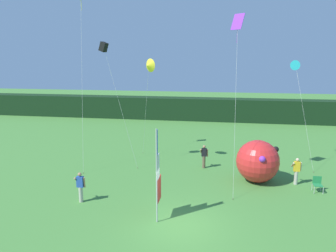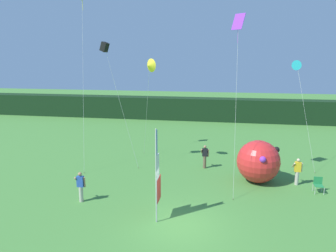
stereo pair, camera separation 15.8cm
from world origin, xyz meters
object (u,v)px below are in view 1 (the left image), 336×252
Objects in this scene: kite_yellow_diamond_0 at (81,11)px; person_mid_field at (80,186)px; banner_flag at (158,176)px; inflatable_balloon at (258,161)px; folding_chair at (318,183)px; person_far_left at (204,156)px; kite_purple_diamond_3 at (237,30)px; kite_cyan_delta_1 at (296,66)px; kite_black_box_2 at (104,48)px; kite_yellow_delta_4 at (149,66)px; person_near_banner at (297,170)px.

person_mid_field is at bearing -69.68° from kite_yellow_diamond_0.
kite_yellow_diamond_0 reaches higher than banner_flag.
folding_chair is at bearing -17.46° from inflatable_balloon.
kite_purple_diamond_3 is (1.84, -2.06, 8.25)m from person_far_left.
kite_cyan_delta_1 reaches higher than folding_chair.
kite_cyan_delta_1 is (12.29, 8.84, 6.18)m from person_mid_field.
kite_cyan_delta_1 is 0.86× the size of kite_black_box_2.
kite_black_box_2 is 1.15× the size of kite_yellow_delta_4.
folding_chair is 0.09× the size of kite_purple_diamond_3.
banner_flag is 0.45× the size of kite_purple_diamond_3.
inflatable_balloon reaches higher than folding_chair.
kite_cyan_delta_1 is 6.43m from kite_purple_diamond_3.
person_near_banner is at bearing 37.01° from banner_flag.
kite_purple_diamond_3 is (-3.89, -0.01, 8.24)m from person_near_banner.
kite_yellow_delta_4 is at bearing -9.57° from kite_yellow_diamond_0.
kite_yellow_diamond_0 is 1.42× the size of kite_black_box_2.
person_mid_field is 0.61× the size of inflatable_balloon.
kite_cyan_delta_1 reaches higher than person_near_banner.
banner_flag is 4.77m from person_mid_field.
kite_purple_diamond_3 is (10.69, -2.70, -1.66)m from kite_yellow_diamond_0.
kite_purple_diamond_3 reaches higher than kite_cyan_delta_1.
person_far_left is 0.13× the size of kite_yellow_diamond_0.
folding_chair is at bearing 15.38° from person_mid_field.
kite_yellow_diamond_0 is at bearing 168.01° from inflatable_balloon.
person_far_left is at bearing 46.59° from person_mid_field.
person_far_left is at bearing 131.78° from kite_purple_diamond_3.
person_mid_field is at bearing -150.80° from kite_purple_diamond_3.
kite_purple_diamond_3 is at bearing -176.52° from inflatable_balloon.
kite_yellow_diamond_0 is (-7.11, 8.32, 8.63)m from banner_flag.
folding_chair is 8.44m from kite_cyan_delta_1.
kite_purple_diamond_3 is at bearing -18.11° from kite_yellow_delta_4.
person_near_banner is 14.51m from kite_black_box_2.
kite_cyan_delta_1 reaches higher than person_mid_field.
kite_purple_diamond_3 reaches higher than person_mid_field.
inflatable_balloon reaches higher than person_far_left.
folding_chair is 19.00m from kite_yellow_diamond_0.
kite_purple_diamond_3 is at bearing 29.20° from person_mid_field.
banner_flag is at bearing -14.24° from person_mid_field.
banner_flag is 13.60m from kite_cyan_delta_1.
person_far_left is at bearing 160.33° from person_near_banner.
kite_black_box_2 reaches higher than kite_cyan_delta_1.
person_near_banner is at bearing -19.67° from person_far_left.
kite_black_box_2 is at bearing -34.72° from kite_yellow_diamond_0.
kite_purple_diamond_3 is (8.03, 4.49, 8.24)m from person_mid_field.
kite_purple_diamond_3 reaches higher than banner_flag.
folding_chair is (12.89, 3.55, -0.37)m from person_mid_field.
kite_cyan_delta_1 is 13.26m from kite_black_box_2.
person_mid_field is 1.87× the size of folding_chair.
person_far_left is 3.96m from inflatable_balloon.
banner_flag reaches higher than person_mid_field.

